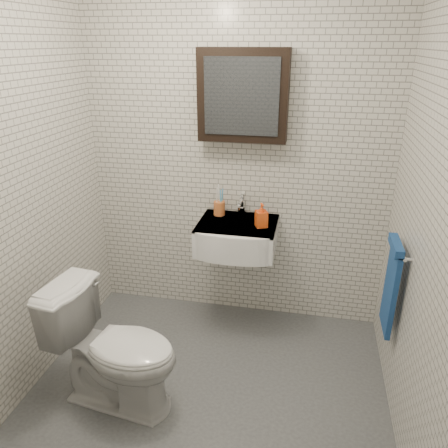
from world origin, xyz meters
name	(u,v)px	position (x,y,z in m)	size (l,w,h in m)	color
ground	(207,394)	(0.00, 0.00, 0.01)	(2.20, 2.00, 0.01)	#47494E
room_shell	(202,166)	(0.00, 0.00, 1.47)	(2.22, 2.02, 2.51)	silver
washbasin	(236,237)	(0.05, 0.73, 0.76)	(0.55, 0.50, 0.20)	white
faucet	(241,206)	(0.05, 0.93, 0.92)	(0.06, 0.20, 0.15)	silver
mirror_cabinet	(243,96)	(0.05, 0.93, 1.70)	(0.60, 0.15, 0.60)	black
towel_rail	(392,283)	(1.04, 0.35, 0.72)	(0.09, 0.30, 0.58)	silver
toothbrush_cup	(219,207)	(-0.11, 0.90, 0.91)	(0.10, 0.10, 0.23)	#CD6933
soap_bottle	(261,215)	(0.22, 0.74, 0.93)	(0.08, 0.08, 0.17)	#E85418
toilet	(115,349)	(-0.51, -0.14, 0.38)	(0.43, 0.75, 0.77)	white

